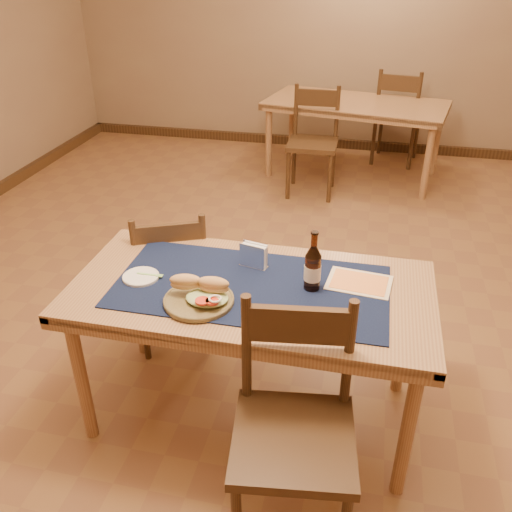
% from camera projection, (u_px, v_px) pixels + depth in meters
% --- Properties ---
extents(room, '(6.04, 7.04, 2.84)m').
position_uv_depth(room, '(286.00, 95.00, 2.75)').
color(room, brown).
rests_on(room, ground).
extents(main_table, '(1.60, 0.80, 0.75)m').
position_uv_depth(main_table, '(251.00, 302.00, 2.44)').
color(main_table, '#9F784B').
rests_on(main_table, ground).
extents(placemat, '(1.20, 0.60, 0.01)m').
position_uv_depth(placemat, '(251.00, 286.00, 2.39)').
color(placemat, '#0F1C3A').
rests_on(placemat, main_table).
extents(baseboard, '(6.00, 7.00, 0.10)m').
position_uv_depth(baseboard, '(280.00, 312.00, 3.42)').
color(baseboard, '#422B17').
rests_on(baseboard, ground).
extents(back_table, '(1.83, 1.15, 0.75)m').
position_uv_depth(back_table, '(356.00, 110.00, 5.29)').
color(back_table, '#9F784B').
rests_on(back_table, ground).
extents(chair_main_far, '(0.54, 0.54, 0.88)m').
position_uv_depth(chair_main_far, '(172.00, 275.00, 3.03)').
color(chair_main_far, '#422B17').
rests_on(chair_main_far, ground).
extents(chair_main_near, '(0.50, 0.50, 0.97)m').
position_uv_depth(chair_main_near, '(294.00, 426.00, 2.02)').
color(chair_main_near, '#422B17').
rests_on(chair_main_near, ground).
extents(chair_back_near, '(0.45, 0.45, 0.97)m').
position_uv_depth(chair_back_near, '(313.00, 140.00, 5.00)').
color(chair_back_near, '#422B17').
rests_on(chair_back_near, ground).
extents(chair_back_far, '(0.53, 0.53, 1.00)m').
position_uv_depth(chair_back_far, '(398.00, 115.00, 5.68)').
color(chair_back_far, '#422B17').
rests_on(chair_back_far, ground).
extents(sandwich_plate, '(0.30, 0.30, 0.11)m').
position_uv_depth(sandwich_plate, '(201.00, 296.00, 2.27)').
color(sandwich_plate, brown).
rests_on(sandwich_plate, placemat).
extents(side_plate, '(0.16, 0.16, 0.01)m').
position_uv_depth(side_plate, '(141.00, 276.00, 2.44)').
color(side_plate, white).
rests_on(side_plate, placemat).
extents(fork, '(0.12, 0.02, 0.00)m').
position_uv_depth(fork, '(152.00, 275.00, 2.45)').
color(fork, '#98DB78').
rests_on(fork, side_plate).
extents(beer_bottle, '(0.07, 0.07, 0.28)m').
position_uv_depth(beer_bottle, '(313.00, 268.00, 2.32)').
color(beer_bottle, '#461F0C').
rests_on(beer_bottle, placemat).
extents(napkin_holder, '(0.14, 0.08, 0.12)m').
position_uv_depth(napkin_holder, '(254.00, 256.00, 2.51)').
color(napkin_holder, white).
rests_on(napkin_holder, placemat).
extents(menu_card, '(0.30, 0.23, 0.01)m').
position_uv_depth(menu_card, '(359.00, 282.00, 2.41)').
color(menu_card, beige).
rests_on(menu_card, placemat).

